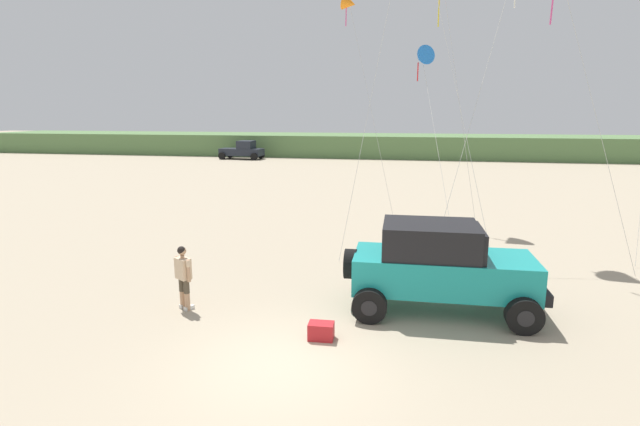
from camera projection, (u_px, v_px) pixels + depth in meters
name	position (u px, v px, depth m)	size (l,w,h in m)	color
ground_plane	(282.00, 364.00, 9.57)	(220.00, 220.00, 0.00)	tan
dune_ridge	(344.00, 145.00, 56.58)	(90.00, 9.49, 2.43)	#567A47
jeep	(440.00, 265.00, 11.94)	(4.88, 2.46, 2.26)	teal
person_watching	(183.00, 274.00, 12.06)	(0.54, 0.45, 1.67)	tan
cooler_box	(321.00, 331.00, 10.58)	(0.56, 0.36, 0.38)	#B21E23
distant_pickup	(243.00, 150.00, 51.78)	(4.70, 2.61, 1.98)	#1E232D
kite_blue_swept	(349.00, 4.00, 22.31)	(3.03, 3.94, 10.34)	orange
kite_purple_stunt	(422.00, 57.00, 20.26)	(2.03, 5.80, 7.79)	blue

